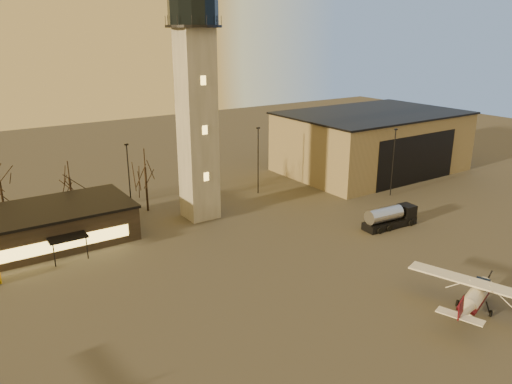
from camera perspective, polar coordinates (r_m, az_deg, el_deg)
ground at (r=45.37m, az=12.14°, el=-13.95°), size 220.00×220.00×0.00m
control_tower at (r=63.36m, az=-6.87°, el=11.18°), size 6.80×6.80×32.60m
hangar at (r=90.12m, az=13.06°, el=5.65°), size 30.60×20.60×10.30m
terminal at (r=62.26m, az=-25.58°, el=-4.10°), size 25.40×12.20×4.30m
light_poles at (r=66.61m, az=-6.53°, el=1.94°), size 58.50×12.25×10.14m
tree_row at (r=69.22m, az=-20.22°, el=1.99°), size 37.20×9.20×8.80m
cessna_front at (r=49.24m, az=23.90°, el=-10.92°), size 10.05×12.35×3.45m
fuel_truck at (r=65.11m, az=15.03°, el=-2.97°), size 7.57×2.89×2.76m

